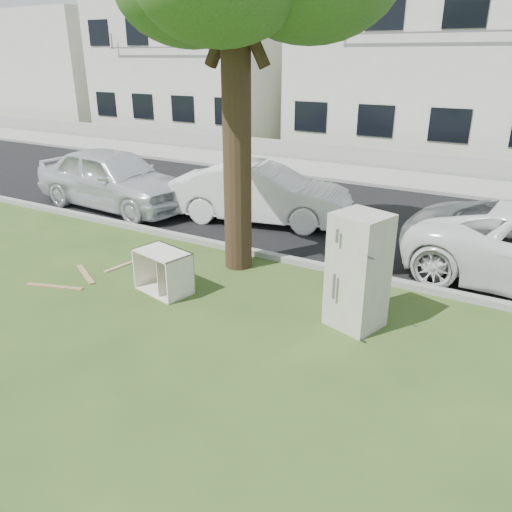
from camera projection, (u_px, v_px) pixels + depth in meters
The scene contains 16 objects.
ground at pixel (203, 306), 8.47m from camera, with size 120.00×120.00×0.00m, color #304C1B.
road at pixel (334, 215), 13.29m from camera, with size 120.00×7.00×0.01m, color black.
kerb_near at pixel (271, 259), 10.44m from camera, with size 120.00×0.18×0.12m, color gray.
kerb_far at pixel (375, 187), 16.14m from camera, with size 120.00×0.18×0.12m, color gray.
sidewalk at pixel (388, 178), 17.31m from camera, with size 120.00×2.80×0.01m, color gray.
low_wall at pixel (401, 160), 18.46m from camera, with size 120.00×0.15×0.70m, color gray.
townhouse_left at pixel (208, 64), 26.78m from camera, with size 10.20×8.16×7.04m.
townhouse_center at pixel (440, 61), 21.14m from camera, with size 11.22×8.16×7.44m.
filler_left at pixel (43, 68), 33.78m from camera, with size 16.00×9.00×6.40m, color silver.
fridge at pixel (358, 271), 7.56m from camera, with size 0.75×0.70×1.82m, color beige.
cabinet at pixel (164, 271), 8.86m from camera, with size 0.98×0.61×0.77m, color white.
plank_a at pixel (55, 286), 9.15m from camera, with size 1.12×0.09×0.02m, color #9D754C.
plank_b at pixel (86, 274), 9.66m from camera, with size 1.02×0.10×0.02m, color #A87E57.
plank_c at pixel (122, 265), 10.07m from camera, with size 0.83×0.09×0.02m, color tan.
car_center at pixel (261, 193), 12.53m from camera, with size 1.55×4.45×1.47m, color white.
car_left at pixel (114, 178), 13.67m from camera, with size 1.94×4.82×1.64m, color silver.
Camera 1 is at (4.55, -6.08, 3.95)m, focal length 35.00 mm.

